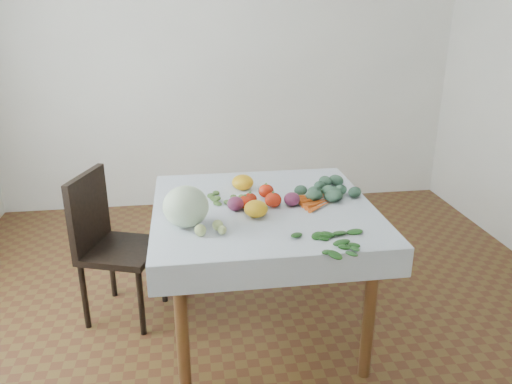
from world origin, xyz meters
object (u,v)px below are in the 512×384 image
Objects in this scene: table at (263,224)px; chair at (107,237)px; cabbage at (186,206)px; carrot_bunch at (316,201)px; heirloom_back at (243,182)px.

chair is (-0.85, 0.29, -0.16)m from table.
cabbage is 0.71m from carrot_bunch.
carrot_bunch is (1.13, -0.29, 0.27)m from chair.
table is 4.66× the size of cabbage.
table is 1.15× the size of chair.
chair reaches higher than table.
carrot_bunch is (0.28, 0.00, 0.12)m from table.
table is 0.48m from cabbage.
chair is at bearing 165.51° from carrot_bunch.
table is at bearing -179.91° from carrot_bunch.
chair reaches higher than carrot_bunch.
cabbage is at bearing -125.61° from heirloom_back.
heirloom_back is 0.44m from carrot_bunch.
chair is 1.20m from carrot_bunch.
chair is 3.54× the size of carrot_bunch.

